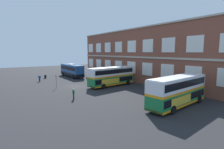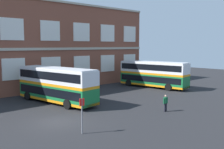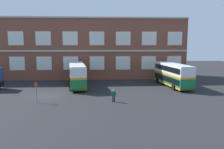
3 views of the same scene
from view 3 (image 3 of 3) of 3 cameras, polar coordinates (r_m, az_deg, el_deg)
The scene contains 6 objects.
ground_plane at distance 37.32m, azimuth -15.49°, elevation -4.40°, with size 120.00×120.00×0.00m, color #232326.
brick_terminal_building at distance 51.94m, azimuth -9.77°, elevation 6.26°, with size 48.91×8.19×13.01m.
double_decker_near at distance 41.00m, azimuth -8.71°, elevation -0.05°, with size 4.07×11.25×4.07m.
double_decker_middle at distance 42.31m, azimuth 14.87°, elevation 0.02°, with size 3.97×11.24×4.07m.
second_passenger at distance 30.30m, azimuth 0.39°, elevation -5.15°, with size 0.64×0.28×1.70m.
bus_stand_flag at distance 31.47m, azimuth -18.36°, elevation -3.76°, with size 0.44×0.10×2.70m.
Camera 3 is at (7.94, -33.61, 7.82)m, focal length 36.68 mm.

